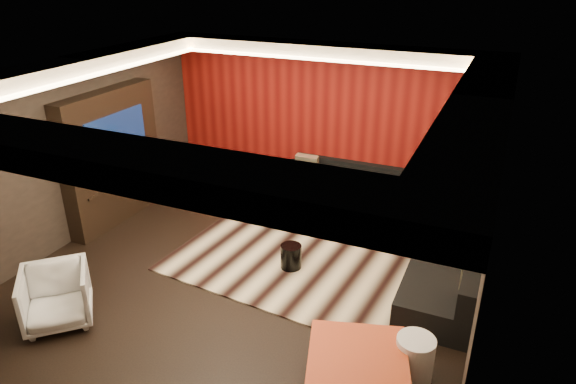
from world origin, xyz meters
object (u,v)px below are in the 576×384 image
at_px(armchair, 56,297).
at_px(sectional_sofa, 403,222).
at_px(white_side_table, 414,358).
at_px(orange_ottoman, 357,372).
at_px(drum_stool, 291,256).
at_px(coffee_table, 291,214).

bearing_deg(armchair, sectional_sofa, 5.11).
relative_size(white_side_table, armchair, 0.65).
distance_m(white_side_table, orange_ottoman, 0.64).
height_order(drum_stool, armchair, armchair).
relative_size(coffee_table, armchair, 1.64).
distance_m(white_side_table, sectional_sofa, 3.08).
bearing_deg(orange_ottoman, sectional_sofa, 94.43).
relative_size(orange_ottoman, sectional_sofa, 0.27).
bearing_deg(white_side_table, drum_stool, 144.93).
relative_size(drum_stool, white_side_table, 0.70).
distance_m(drum_stool, armchair, 3.08).
bearing_deg(sectional_sofa, coffee_table, -173.28).
distance_m(drum_stool, white_side_table, 2.47).
height_order(drum_stool, sectional_sofa, sectional_sofa).
relative_size(coffee_table, white_side_table, 2.51).
bearing_deg(sectional_sofa, drum_stool, -128.83).
height_order(orange_ottoman, sectional_sofa, sectional_sofa).
height_order(white_side_table, sectional_sofa, sectional_sofa).
height_order(orange_ottoman, armchair, armchair).
xyz_separation_m(coffee_table, sectional_sofa, (1.84, 0.22, 0.14)).
distance_m(orange_ottoman, armchair, 3.67).
relative_size(coffee_table, drum_stool, 3.62).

